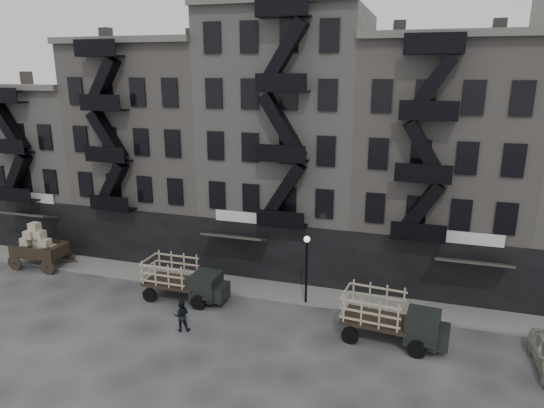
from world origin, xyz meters
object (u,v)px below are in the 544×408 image
(pedestrian_mid, at_px, (182,316))
(wagon, at_px, (38,242))
(stake_truck_west, at_px, (183,277))
(stake_truck_east, at_px, (391,315))

(pedestrian_mid, bearing_deg, wagon, -40.73)
(wagon, relative_size, stake_truck_west, 0.75)
(wagon, height_order, stake_truck_east, wagon)
(wagon, bearing_deg, pedestrian_mid, -20.37)
(stake_truck_east, distance_m, pedestrian_mid, 10.89)
(stake_truck_east, bearing_deg, pedestrian_mid, -162.63)
(wagon, distance_m, pedestrian_mid, 14.38)
(stake_truck_west, relative_size, stake_truck_east, 0.95)
(wagon, distance_m, stake_truck_west, 12.02)
(pedestrian_mid, bearing_deg, stake_truck_east, 170.46)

